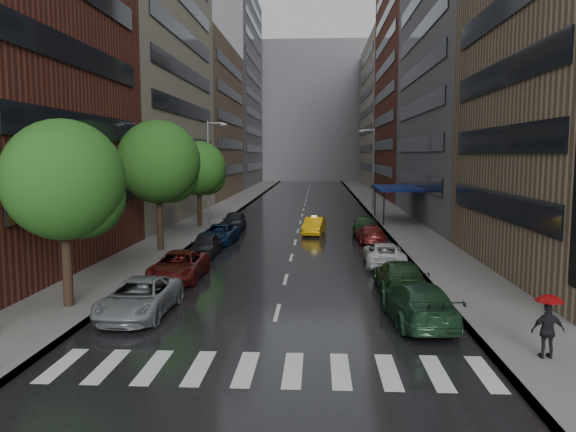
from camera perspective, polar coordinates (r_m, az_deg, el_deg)
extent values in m
plane|color=gray|center=(19.12, -1.99, -13.11)|extent=(220.00, 220.00, 0.00)
cube|color=black|center=(68.27, 1.67, 1.01)|extent=(14.00, 140.00, 0.01)
cube|color=gray|center=(69.06, -5.82, 1.10)|extent=(4.00, 140.00, 0.15)
cube|color=gray|center=(68.64, 9.20, 1.01)|extent=(4.00, 140.00, 0.15)
cube|color=silver|center=(18.82, -21.99, -13.86)|extent=(0.55, 2.80, 0.01)
cube|color=silver|center=(18.29, -17.89, -14.30)|extent=(0.55, 2.80, 0.01)
cube|color=silver|center=(17.86, -13.55, -14.68)|extent=(0.55, 2.80, 0.01)
cube|color=silver|center=(17.52, -9.00, -14.99)|extent=(0.55, 2.80, 0.01)
cube|color=silver|center=(17.30, -4.29, -15.22)|extent=(0.55, 2.80, 0.01)
cube|color=silver|center=(17.19, 0.51, -15.35)|extent=(0.55, 2.80, 0.01)
cube|color=silver|center=(17.19, 5.35, -15.37)|extent=(0.55, 2.80, 0.01)
cube|color=silver|center=(17.30, 10.16, -15.30)|extent=(0.55, 2.80, 0.01)
cube|color=silver|center=(17.53, 14.87, -15.12)|extent=(0.55, 2.80, 0.01)
cube|color=silver|center=(17.86, 19.42, -14.86)|extent=(0.55, 2.80, 0.01)
cube|color=maroon|center=(34.88, -26.66, 16.66)|extent=(8.00, 20.00, 26.00)
cube|color=gray|center=(57.44, -14.46, 16.83)|extent=(8.00, 28.00, 34.00)
cube|color=#937A5B|center=(83.74, -8.53, 9.46)|extent=(8.00, 28.00, 22.00)
cube|color=slate|center=(113.88, -5.51, 12.70)|extent=(8.00, 32.00, 38.00)
cube|color=slate|center=(55.88, 17.27, 11.86)|extent=(8.00, 28.00, 24.00)
cube|color=maroon|center=(83.85, 12.58, 14.18)|extent=(8.00, 28.00, 36.00)
cube|color=gray|center=(113.01, 9.98, 10.13)|extent=(8.00, 32.00, 28.00)
cube|color=slate|center=(136.30, 2.38, 10.40)|extent=(40.00, 14.00, 32.00)
cylinder|color=#382619|center=(24.62, -21.55, -4.00)|extent=(0.40, 0.40, 4.26)
sphere|color=#1E5116|center=(24.27, -21.86, 3.44)|extent=(4.87, 4.87, 4.87)
cylinder|color=#382619|center=(37.24, -12.88, -0.02)|extent=(0.40, 0.40, 4.67)
sphere|color=#1E5116|center=(37.02, -13.02, 5.38)|extent=(5.34, 5.34, 5.34)
cylinder|color=#382619|center=(49.05, -8.99, 1.22)|extent=(0.40, 0.40, 4.09)
sphere|color=#1E5116|center=(48.87, -9.05, 4.81)|extent=(4.68, 4.68, 4.68)
imported|color=#E09F0B|center=(44.38, 2.66, -1.01)|extent=(1.98, 4.29, 1.36)
imported|color=gray|center=(23.09, -14.85, -8.02)|extent=(2.48, 5.21, 1.43)
imported|color=#4C120F|center=(29.03, -11.02, -4.99)|extent=(2.39, 5.16, 1.43)
imported|color=black|center=(35.58, -8.36, -2.90)|extent=(1.63, 4.04, 1.38)
imported|color=#0D1D40|center=(40.18, -7.04, -1.83)|extent=(2.62, 5.06, 1.36)
imported|color=black|center=(47.37, -5.49, -0.47)|extent=(1.97, 4.54, 1.52)
imported|color=#1A3B23|center=(21.91, 13.07, -8.59)|extent=(2.55, 5.51, 1.56)
imported|color=#19371A|center=(26.59, 11.24, -6.01)|extent=(2.10, 5.04, 1.46)
imported|color=silver|center=(32.55, 9.71, -3.83)|extent=(2.34, 4.84, 1.33)
imported|color=maroon|center=(40.65, 8.37, -1.78)|extent=(1.98, 4.61, 1.32)
imported|color=#19381B|center=(45.08, 7.84, -0.91)|extent=(2.45, 5.08, 1.43)
imported|color=black|center=(19.12, 24.89, -10.54)|extent=(1.01, 0.45, 1.71)
imported|color=#B00D0F|center=(18.92, 25.01, -8.22)|extent=(0.82, 0.82, 0.72)
cylinder|color=gray|center=(48.89, -8.08, 4.28)|extent=(0.18, 0.18, 9.00)
cube|color=gray|center=(48.68, -6.52, 9.24)|extent=(0.50, 0.22, 0.16)
cylinder|color=gray|center=(63.28, 8.68, 4.73)|extent=(0.18, 0.18, 9.00)
cube|color=gray|center=(63.19, 7.47, 8.55)|extent=(0.50, 0.22, 0.16)
cube|color=navy|center=(53.57, 10.98, 2.80)|extent=(4.00, 8.00, 0.25)
cylinder|color=black|center=(49.72, 9.72, 0.82)|extent=(0.12, 0.12, 3.00)
cylinder|color=black|center=(57.24, 8.84, 1.55)|extent=(0.12, 0.12, 3.00)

